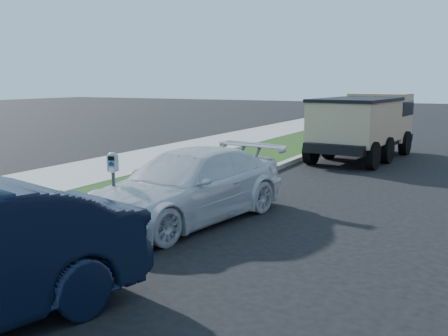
% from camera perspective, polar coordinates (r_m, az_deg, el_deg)
% --- Properties ---
extents(ground, '(120.00, 120.00, 0.00)m').
position_cam_1_polar(ground, '(9.20, 4.90, -7.74)').
color(ground, black).
rests_on(ground, ground).
extents(streetside, '(6.12, 50.00, 0.15)m').
position_cam_1_polar(streetside, '(13.75, -13.60, -1.90)').
color(streetside, gray).
rests_on(streetside, ground).
extents(parking_meter, '(0.21, 0.16, 1.33)m').
position_cam_1_polar(parking_meter, '(9.60, -11.98, -0.49)').
color(parking_meter, '#3F4247').
rests_on(parking_meter, ground).
extents(white_wagon, '(2.72, 5.02, 1.38)m').
position_cam_1_polar(white_wagon, '(10.28, -3.91, -1.92)').
color(white_wagon, silver).
rests_on(white_wagon, ground).
extents(dump_truck, '(2.73, 5.89, 2.24)m').
position_cam_1_polar(dump_truck, '(19.14, 15.09, 4.79)').
color(dump_truck, black).
rests_on(dump_truck, ground).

